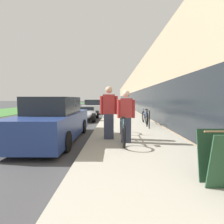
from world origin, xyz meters
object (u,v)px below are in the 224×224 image
Objects in this scene: person_rider at (126,116)px; parked_sedan_far at (94,107)px; person_bystander at (109,113)px; vintage_roadster_curbside at (85,115)px; bike_rack_hoop at (148,117)px; sandwich_board_sign at (221,158)px; tandem_bicycle at (122,129)px; parked_sedan_curbside at (55,121)px; cruiser_bike_nearest at (145,117)px.

person_rider is 0.39× the size of parked_sedan_far.
person_rider is at bearing -41.76° from person_bystander.
person_rider is 0.42× the size of vintage_roadster_curbside.
bike_rack_hoop is 5.66m from sandwich_board_sign.
parked_sedan_far is (-2.40, 12.55, 0.16)m from tandem_bicycle.
parked_sedan_curbside reaches higher than vintage_roadster_curbside.
parked_sedan_curbside reaches higher than sandwich_board_sign.
cruiser_bike_nearest is (1.37, 4.23, -0.47)m from person_rider.
person_bystander is 0.40× the size of parked_sedan_curbside.
sandwich_board_sign is at bearing -42.15° from parked_sedan_curbside.
sandwich_board_sign is 0.23× the size of vintage_roadster_curbside.
tandem_bicycle is 1.56× the size of cruiser_bike_nearest.
vintage_roadster_curbside is (-3.74, 9.51, -0.17)m from sandwich_board_sign.
parked_sedan_far reaches higher than vintage_roadster_curbside.
cruiser_bike_nearest is 0.43× the size of parked_sedan_far.
bike_rack_hoop is (1.84, 2.35, -0.40)m from person_bystander.
bike_rack_hoop is (1.27, 2.86, -0.33)m from person_rider.
cruiser_bike_nearest is at bearing 72.11° from person_rider.
vintage_roadster_curbside is at bearing -89.18° from parked_sedan_far.
bike_rack_hoop is 5.34m from vintage_roadster_curbside.
vintage_roadster_curbside is 6.21m from parked_sedan_far.
parked_sedan_far is at bearing 114.04° from cruiser_bike_nearest.
tandem_bicycle is 1.68× the size of person_rider.
parked_sedan_far is at bearing 90.82° from vintage_roadster_curbside.
cruiser_bike_nearest is (1.93, 3.73, -0.55)m from person_bystander.
parked_sedan_curbside is at bearing -90.10° from parked_sedan_far.
parked_sedan_far is (-2.51, 12.91, -0.30)m from person_rider.
parked_sedan_far is at bearing 100.84° from tandem_bicycle.
person_rider is 3.15m from bike_rack_hoop.
parked_sedan_curbside is 6.04m from vintage_roadster_curbside.
parked_sedan_curbside is (-3.85, 3.49, 0.16)m from sandwich_board_sign.
vintage_roadster_curbside is at bearing 133.79° from bike_rack_hoop.
person_bystander is at bearing -117.42° from cruiser_bike_nearest.
person_rider reaches higher than bike_rack_hoop.
sandwich_board_sign is 0.20× the size of parked_sedan_curbside.
parked_sedan_far is at bearing 89.90° from parked_sedan_curbside.
cruiser_bike_nearest is 5.27m from parked_sedan_curbside.
person_rider is 0.93× the size of cruiser_bike_nearest.
person_bystander reaches higher than cruiser_bike_nearest.
person_bystander reaches higher than parked_sedan_far.
vintage_roadster_curbside is at bearing 111.47° from sandwich_board_sign.
parked_sedan_far is at bearing 98.88° from person_bystander.
person_rider is at bearing -114.01° from bike_rack_hoop.
cruiser_bike_nearest is at bearing -33.20° from vintage_roadster_curbside.
person_bystander is (-0.46, 0.14, 0.55)m from tandem_bicycle.
sandwich_board_sign is at bearing -60.23° from person_bystander.
sandwich_board_sign is at bearing -68.53° from vintage_roadster_curbside.
parked_sedan_curbside is at bearing -91.04° from vintage_roadster_curbside.
cruiser_bike_nearest is at bearing 62.58° from person_bystander.
person_rider reaches higher than cruiser_bike_nearest.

